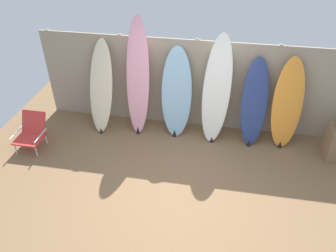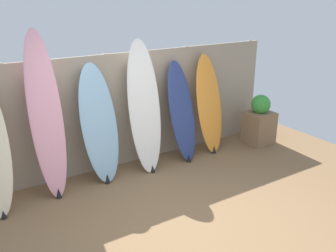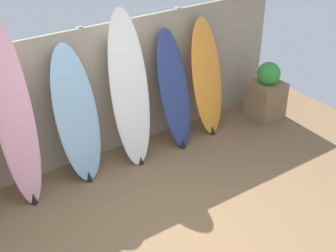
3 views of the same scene
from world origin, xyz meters
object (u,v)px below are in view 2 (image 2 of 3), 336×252
(surfboard_white_3, at_px, (144,108))
(surfboard_pink_1, at_px, (46,117))
(surfboard_skyblue_2, at_px, (99,125))
(planter_box, at_px, (259,122))
(surfboard_navy_4, at_px, (182,112))
(surfboard_orange_5, at_px, (209,105))

(surfboard_white_3, bearing_deg, surfboard_pink_1, 179.69)
(surfboard_skyblue_2, xyz_separation_m, planter_box, (3.00, -0.23, -0.45))
(surfboard_pink_1, bearing_deg, surfboard_navy_4, 0.05)
(surfboard_orange_5, distance_m, planter_box, 1.10)
(surfboard_pink_1, bearing_deg, surfboard_orange_5, 0.27)
(surfboard_white_3, bearing_deg, surfboard_skyblue_2, 178.90)
(planter_box, bearing_deg, surfboard_navy_4, 171.68)
(surfboard_white_3, relative_size, planter_box, 2.19)
(surfboard_pink_1, relative_size, surfboard_navy_4, 1.37)
(surfboard_orange_5, bearing_deg, planter_box, -13.64)
(surfboard_pink_1, relative_size, surfboard_orange_5, 1.33)
(surfboard_skyblue_2, xyz_separation_m, surfboard_orange_5, (2.01, 0.01, -0.02))
(surfboard_skyblue_2, distance_m, planter_box, 3.04)
(surfboard_white_3, height_order, planter_box, surfboard_white_3)
(surfboard_white_3, bearing_deg, planter_box, -5.54)
(surfboard_navy_4, height_order, surfboard_orange_5, surfboard_orange_5)
(surfboard_pink_1, xyz_separation_m, surfboard_orange_5, (2.74, 0.01, -0.27))
(surfboard_white_3, xyz_separation_m, surfboard_navy_4, (0.70, 0.01, -0.19))
(surfboard_skyblue_2, relative_size, surfboard_orange_5, 1.03)
(surfboard_white_3, xyz_separation_m, planter_box, (2.27, -0.22, -0.59))
(surfboard_navy_4, bearing_deg, surfboard_skyblue_2, 179.83)
(surfboard_navy_4, height_order, planter_box, surfboard_navy_4)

